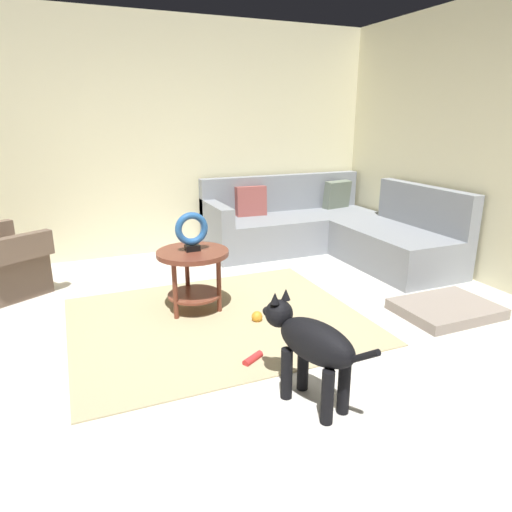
% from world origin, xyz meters
% --- Properties ---
extents(ground_plane, '(6.00, 6.00, 0.10)m').
position_xyz_m(ground_plane, '(0.00, 0.00, -0.05)').
color(ground_plane, silver).
extents(wall_back, '(6.00, 0.12, 2.70)m').
position_xyz_m(wall_back, '(0.00, 2.94, 1.35)').
color(wall_back, beige).
rests_on(wall_back, ground_plane).
extents(area_rug, '(2.30, 1.90, 0.01)m').
position_xyz_m(area_rug, '(0.15, 0.70, 0.01)').
color(area_rug, tan).
rests_on(area_rug, ground_plane).
extents(sectional_couch, '(2.20, 2.25, 0.88)m').
position_xyz_m(sectional_couch, '(1.99, 2.02, 0.29)').
color(sectional_couch, gray).
rests_on(sectional_couch, ground_plane).
extents(side_table, '(0.60, 0.60, 0.54)m').
position_xyz_m(side_table, '(0.03, 0.97, 0.42)').
color(side_table, brown).
rests_on(side_table, ground_plane).
extents(torus_sculpture, '(0.28, 0.08, 0.33)m').
position_xyz_m(torus_sculpture, '(0.03, 0.97, 0.71)').
color(torus_sculpture, black).
rests_on(torus_sculpture, side_table).
extents(dog_bed_mat, '(0.80, 0.60, 0.09)m').
position_xyz_m(dog_bed_mat, '(1.98, 0.08, 0.04)').
color(dog_bed_mat, gray).
rests_on(dog_bed_mat, ground_plane).
extents(dog, '(0.37, 0.82, 0.63)m').
position_xyz_m(dog, '(0.30, -0.55, 0.38)').
color(dog, black).
rests_on(dog, ground_plane).
extents(dog_toy_ball, '(0.09, 0.09, 0.09)m').
position_xyz_m(dog_toy_ball, '(0.44, 0.56, 0.05)').
color(dog_toy_ball, orange).
rests_on(dog_toy_ball, ground_plane).
extents(dog_toy_rope, '(0.17, 0.13, 0.05)m').
position_xyz_m(dog_toy_rope, '(0.17, -0.02, 0.03)').
color(dog_toy_rope, red).
rests_on(dog_toy_rope, ground_plane).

